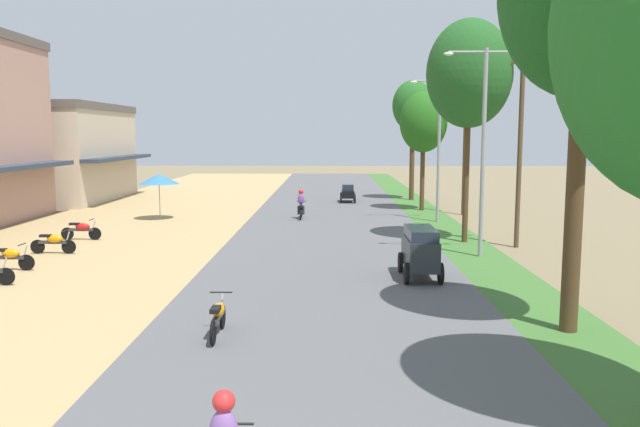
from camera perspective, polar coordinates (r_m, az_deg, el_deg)
name	(u,v)px	position (r m, az deg, el deg)	size (l,w,h in m)	color
shophouse_far	(50,153)	(48.98, -23.25, 5.09)	(10.10, 11.77, 6.90)	#C6B299
parked_motorbike_fifth	(9,256)	(24.35, -26.33, -3.51)	(1.80, 0.54, 0.94)	black
parked_motorbike_sixth	(54,241)	(27.00, -22.98, -2.35)	(1.80, 0.54, 0.94)	black
parked_motorbike_seventh	(82,229)	(30.06, -20.79, -1.32)	(1.80, 0.54, 0.94)	black
vendor_umbrella	(159,179)	(35.87, -14.38, 3.05)	(2.20, 2.20, 2.52)	#99999E
median_tree_third	(469,74)	(28.12, 13.37, 12.18)	(3.64, 3.64, 9.57)	#4C351E
median_tree_fourth	(423,122)	(39.41, 9.35, 8.15)	(2.91, 2.91, 7.33)	#4C351E
median_tree_fifth	(413,107)	(45.69, 8.42, 9.55)	(2.92, 2.92, 8.51)	#4C351E
streetlamp_near	(484,138)	(24.76, 14.60, 6.61)	(3.16, 0.20, 7.90)	gray
streetlamp_mid	(439,140)	(34.33, 10.73, 6.60)	(3.16, 0.20, 7.65)	gray
utility_pole_near	(465,141)	(38.11, 12.99, 6.38)	(1.80, 0.20, 8.30)	brown
utility_pole_far	(520,146)	(27.54, 17.66, 5.83)	(1.80, 0.20, 8.15)	brown
car_van_charcoal	(420,250)	(20.79, 9.06, -3.25)	(1.19, 2.41, 1.67)	#282D33
car_hatchback_black	(348,192)	(43.71, 2.53, 1.92)	(1.04, 2.00, 1.23)	black
motorbike_ahead_second	(218,315)	(15.02, -9.22, -9.08)	(0.54, 1.80, 0.94)	black
motorbike_ahead_third	(301,205)	(35.00, -1.73, 0.79)	(0.54, 1.80, 1.66)	black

